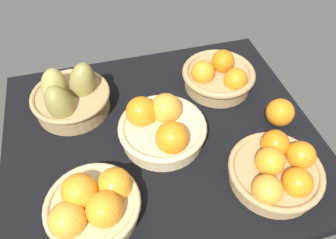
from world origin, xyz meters
TOP-DOWN VIEW (x-y plane):
  - market_tray at (0.00, 0.00)cm, footprint 84.00×72.00cm
  - basket_near_left at (-21.71, -14.65)cm, footprint 22.19×22.19cm
  - basket_near_right_pears at (22.49, -16.22)cm, footprint 22.23×22.23cm
  - basket_center at (0.39, 0.78)cm, footprint 23.27×23.27cm
  - basket_far_right at (20.04, 18.16)cm, footprint 21.29×21.29cm
  - basket_far_left at (-22.97, 20.67)cm, footprint 22.53×22.53cm
  - loose_orange_front_gap at (-32.67, 3.75)cm, footprint 7.74×7.74cm

SIDE VIEW (x-z plane):
  - market_tray at x=0.00cm, z-range 0.00..3.00cm
  - loose_orange_front_gap at x=-32.67cm, z-range 3.00..10.74cm
  - basket_far_left at x=-22.97cm, z-range 1.93..12.09cm
  - basket_far_right at x=20.04cm, z-range 1.84..12.44cm
  - basket_near_left at x=-21.71cm, z-range 1.72..12.85cm
  - basket_center at x=0.39cm, z-range 1.94..12.90cm
  - basket_near_right_pears at x=22.49cm, z-range 0.41..15.47cm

